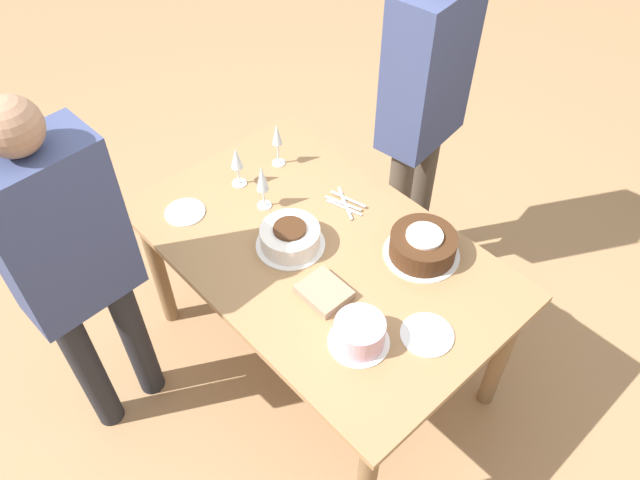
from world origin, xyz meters
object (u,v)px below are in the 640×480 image
(cake_center_white, at_px, (290,237))
(cake_front_chocolate, at_px, (423,245))
(wine_glass_far, at_px, (277,137))
(wine_glass_extra, at_px, (262,180))
(cake_back_decorated, at_px, (359,333))
(person_cutting, at_px, (425,97))
(wine_glass_near, at_px, (236,160))
(person_watching, at_px, (70,258))

(cake_center_white, xyz_separation_m, cake_front_chocolate, (-0.38, -0.34, 0.01))
(wine_glass_far, bearing_deg, wine_glass_extra, 127.67)
(cake_center_white, bearing_deg, wine_glass_extra, -14.96)
(wine_glass_extra, bearing_deg, cake_back_decorated, 165.87)
(person_cutting, bearing_deg, cake_back_decorated, 23.02)
(person_cutting, bearing_deg, wine_glass_near, -33.70)
(wine_glass_far, xyz_separation_m, person_cutting, (-0.35, -0.54, 0.13))
(wine_glass_extra, distance_m, person_cutting, 0.79)
(cake_center_white, xyz_separation_m, person_watching, (0.31, 0.72, 0.17))
(wine_glass_extra, relative_size, person_watching, 0.13)
(cake_front_chocolate, relative_size, wine_glass_near, 1.55)
(cake_center_white, relative_size, wine_glass_extra, 1.28)
(wine_glass_near, relative_size, wine_glass_extra, 0.89)
(cake_back_decorated, distance_m, person_cutting, 1.12)
(cake_back_decorated, relative_size, person_watching, 0.13)
(cake_front_chocolate, height_order, person_cutting, person_cutting)
(cake_front_chocolate, xyz_separation_m, cake_back_decorated, (-0.12, 0.47, 0.00))
(person_cutting, bearing_deg, cake_center_white, -3.67)
(wine_glass_far, distance_m, wine_glass_extra, 0.28)
(cake_center_white, xyz_separation_m, wine_glass_extra, (0.24, -0.06, 0.10))
(wine_glass_near, height_order, person_cutting, person_cutting)
(cake_front_chocolate, relative_size, cake_back_decorated, 1.38)
(wine_glass_near, height_order, wine_glass_extra, wine_glass_extra)
(wine_glass_near, distance_m, person_cutting, 0.85)
(wine_glass_extra, bearing_deg, person_watching, 85.07)
(cake_center_white, bearing_deg, person_watching, 66.67)
(person_cutting, distance_m, person_watching, 1.56)
(cake_front_chocolate, xyz_separation_m, wine_glass_extra, (0.62, 0.28, 0.09))
(wine_glass_near, height_order, person_watching, person_watching)
(cake_center_white, distance_m, cake_back_decorated, 0.52)
(wine_glass_extra, bearing_deg, wine_glass_far, -52.33)
(cake_front_chocolate, xyz_separation_m, wine_glass_near, (0.81, 0.27, 0.08))
(cake_center_white, distance_m, cake_front_chocolate, 0.51)
(cake_back_decorated, bearing_deg, cake_center_white, -13.73)
(wine_glass_near, bearing_deg, cake_center_white, 170.59)
(cake_back_decorated, relative_size, wine_glass_far, 1.00)
(cake_front_chocolate, distance_m, cake_back_decorated, 0.48)
(cake_front_chocolate, relative_size, person_cutting, 0.17)
(cake_back_decorated, height_order, person_cutting, person_cutting)
(cake_center_white, distance_m, person_watching, 0.80)
(cake_back_decorated, bearing_deg, cake_front_chocolate, -75.32)
(cake_front_chocolate, height_order, person_watching, person_watching)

